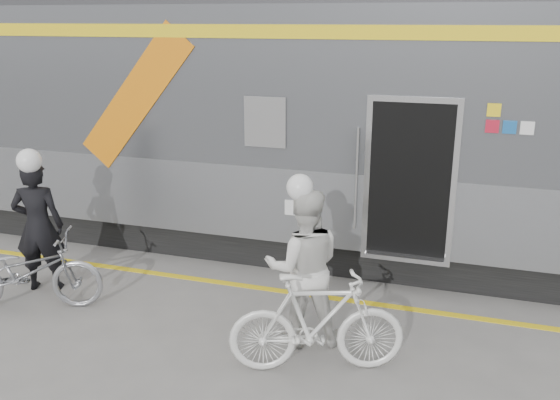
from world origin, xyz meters
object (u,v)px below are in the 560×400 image
at_px(man, 38,226).
at_px(woman, 304,267).
at_px(bicycle_left, 26,272).
at_px(bicycle_right, 317,323).

bearing_deg(man, woman, 155.42).
height_order(man, woman, woman).
xyz_separation_m(bicycle_left, woman, (3.61, 0.28, 0.42)).
distance_m(bicycle_left, woman, 3.65).
height_order(man, bicycle_left, man).
distance_m(man, bicycle_right, 4.21).
bearing_deg(bicycle_left, bicycle_right, -114.48).
relative_size(man, bicycle_right, 0.98).
distance_m(man, bicycle_left, 0.72).
distance_m(man, woman, 3.82).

